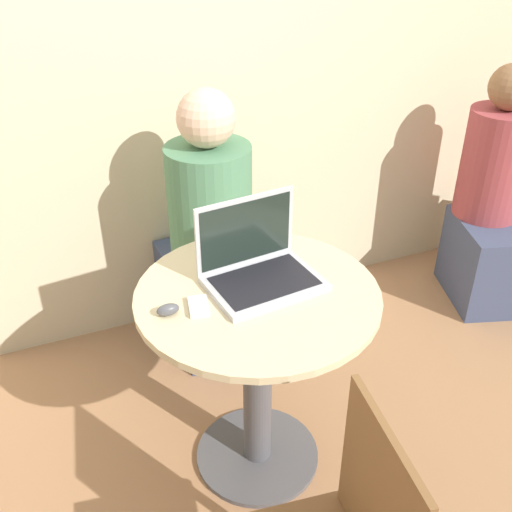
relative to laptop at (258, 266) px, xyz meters
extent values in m
plane|color=#9E704C|center=(-0.03, -0.06, -0.82)|extent=(12.00, 12.00, 0.00)
cube|color=beige|center=(-0.03, 0.96, 0.48)|extent=(7.00, 0.05, 2.60)
cylinder|color=#4C4C51|center=(-0.03, -0.06, -0.81)|extent=(0.46, 0.46, 0.02)
cylinder|color=#4C4C51|center=(-0.03, -0.06, -0.44)|extent=(0.10, 0.10, 0.72)
cylinder|color=beige|center=(-0.03, -0.06, -0.07)|extent=(0.78, 0.78, 0.02)
cube|color=#B7B7BC|center=(0.00, -0.04, -0.04)|extent=(0.37, 0.29, 0.02)
cube|color=black|center=(0.00, -0.04, -0.03)|extent=(0.33, 0.23, 0.00)
cube|color=#B7B7BC|center=(-0.01, 0.08, 0.09)|extent=(0.35, 0.05, 0.24)
cube|color=black|center=(-0.01, 0.08, 0.09)|extent=(0.32, 0.04, 0.21)
cube|color=silver|center=(-0.22, -0.07, -0.05)|extent=(0.08, 0.11, 0.02)
ellipsoid|color=#4C4C51|center=(-0.32, -0.07, -0.04)|extent=(0.07, 0.04, 0.04)
cube|color=brown|center=(-0.04, -0.79, -0.16)|extent=(0.07, 0.37, 0.44)
cube|color=#3D4766|center=(0.03, 0.69, -0.59)|extent=(0.34, 0.49, 0.44)
cylinder|color=#4C7F5B|center=(0.04, 0.57, -0.09)|extent=(0.34, 0.34, 0.56)
sphere|color=beige|center=(0.04, 0.57, 0.30)|extent=(0.22, 0.22, 0.22)
cylinder|color=#9E7042|center=(1.62, 0.78, -0.61)|extent=(0.04, 0.04, 0.41)
cylinder|color=#9E7042|center=(1.51, 0.44, -0.61)|extent=(0.04, 0.04, 0.41)
cube|color=#3D4766|center=(1.45, 0.45, -0.60)|extent=(0.43, 0.52, 0.43)
cylinder|color=#993D42|center=(1.49, 0.56, -0.11)|extent=(0.32, 0.32, 0.53)
sphere|color=brown|center=(1.49, 0.56, 0.26)|extent=(0.21, 0.21, 0.21)
camera|label=1|loc=(-0.63, -1.47, 1.03)|focal=42.00mm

